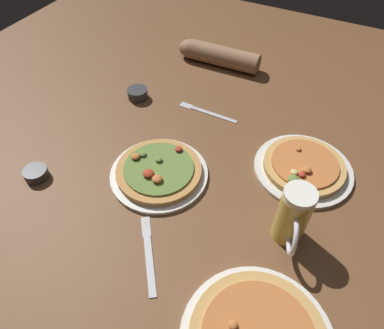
{
  "coord_description": "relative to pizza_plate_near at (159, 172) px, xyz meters",
  "views": [
    {
      "loc": [
        0.32,
        -0.63,
        0.8
      ],
      "look_at": [
        0.0,
        0.0,
        0.02
      ],
      "focal_mm": 32.8,
      "sensor_mm": 36.0,
      "label": 1
    }
  ],
  "objects": [
    {
      "name": "ground_plane",
      "position": [
        0.08,
        0.07,
        -0.03
      ],
      "size": [
        2.4,
        2.4,
        0.03
      ],
      "primitive_type": "cube",
      "color": "brown"
    },
    {
      "name": "ramekin_butter",
      "position": [
        -0.32,
        -0.17,
        -0.0
      ],
      "size": [
        0.07,
        0.07,
        0.03
      ],
      "primitive_type": "cylinder",
      "color": "#333338",
      "rests_on": "ground_plane"
    },
    {
      "name": "beer_mug_dark",
      "position": [
        0.4,
        -0.03,
        0.07
      ],
      "size": [
        0.08,
        0.14,
        0.17
      ],
      "color": "gold",
      "rests_on": "ground_plane"
    },
    {
      "name": "pizza_plate_near",
      "position": [
        0.0,
        0.0,
        0.0
      ],
      "size": [
        0.29,
        0.29,
        0.05
      ],
      "color": "silver",
      "rests_on": "ground_plane"
    },
    {
      "name": "fork_left",
      "position": [
        -0.0,
        0.33,
        -0.01
      ],
      "size": [
        0.22,
        0.03,
        0.01
      ],
      "color": "silver",
      "rests_on": "ground_plane"
    },
    {
      "name": "diner_arm",
      "position": [
        -0.11,
        0.64,
        0.02
      ],
      "size": [
        0.35,
        0.09,
        0.08
      ],
      "color": "#936B4C",
      "rests_on": "ground_plane"
    },
    {
      "name": "pizza_plate_far",
      "position": [
        0.38,
        0.21,
        -0.0
      ],
      "size": [
        0.29,
        0.29,
        0.05
      ],
      "color": "silver",
      "rests_on": "ground_plane"
    },
    {
      "name": "knife_right",
      "position": [
        0.11,
        -0.23,
        -0.01
      ],
      "size": [
        0.15,
        0.19,
        0.01
      ],
      "color": "silver",
      "rests_on": "ground_plane"
    },
    {
      "name": "ramekin_sauce",
      "position": [
        -0.26,
        0.29,
        0.0
      ],
      "size": [
        0.07,
        0.07,
        0.04
      ],
      "primitive_type": "cylinder",
      "color": "#333338",
      "rests_on": "ground_plane"
    }
  ]
}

